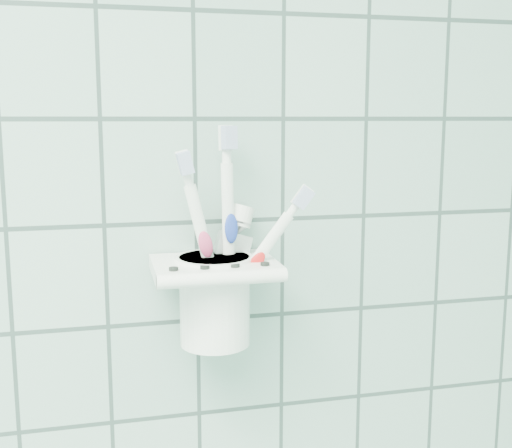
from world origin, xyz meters
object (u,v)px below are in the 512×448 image
Objects in this scene: holder_bracket at (214,269)px; toothpaste_tube at (210,259)px; toothbrush_pink at (226,240)px; toothbrush_blue at (231,231)px; toothbrush_orange at (198,247)px; cup at (215,296)px.

holder_bracket is 0.01m from toothpaste_tube.
toothbrush_pink is 0.91× the size of toothbrush_blue.
toothbrush_blue is 1.20× the size of toothbrush_orange.
cup is 0.07m from toothbrush_blue.
toothpaste_tube is at bearing 161.33° from toothbrush_pink.
toothbrush_pink is 0.03m from toothbrush_orange.
holder_bracket and cup have the same top height.
toothbrush_pink is 1.09× the size of toothbrush_orange.
toothbrush_blue reaches higher than cup.
holder_bracket is at bearing -86.49° from toothpaste_tube.
cup is at bearing 26.09° from toothbrush_orange.
toothbrush_blue is (0.00, -0.00, 0.01)m from toothbrush_pink.
toothpaste_tube is at bearing 48.28° from toothbrush_orange.
toothbrush_blue is at bearing 10.95° from cup.
cup is 0.04m from toothpaste_tube.
toothpaste_tube is (-0.00, 0.01, 0.04)m from cup.
toothbrush_orange is (-0.03, -0.01, -0.00)m from toothbrush_pink.
toothbrush_pink reaches higher than toothpaste_tube.
holder_bracket is at bearing -177.96° from toothbrush_blue.
cup is 0.06m from toothbrush_orange.
toothbrush_orange is at bearing -136.00° from toothpaste_tube.
holder_bracket is 0.58× the size of toothbrush_blue.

